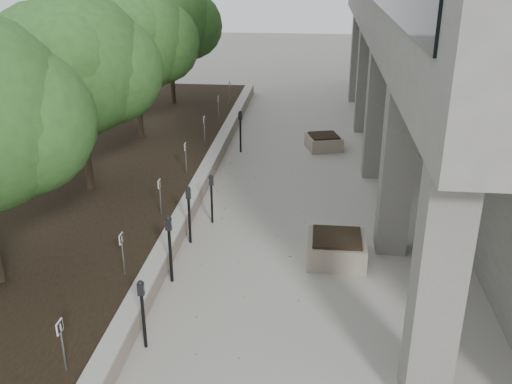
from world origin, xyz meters
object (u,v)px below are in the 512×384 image
at_px(parking_meter_1, 143,314).
at_px(parking_meter_5, 240,132).
at_px(parking_meter_2, 170,249).
at_px(parking_meter_3, 189,215).
at_px(crabapple_tree_3, 80,94).
at_px(parking_meter_4, 212,199).
at_px(crabapple_tree_5, 170,41).
at_px(planter_back, 324,142).
at_px(crabapple_tree_4, 135,61).
at_px(planter_front, 336,248).

bearing_deg(parking_meter_1, parking_meter_5, 82.25).
bearing_deg(parking_meter_2, parking_meter_5, 84.29).
height_order(parking_meter_2, parking_meter_3, parking_meter_2).
bearing_deg(parking_meter_5, crabapple_tree_3, -123.80).
bearing_deg(parking_meter_1, parking_meter_2, 85.46).
distance_m(parking_meter_3, parking_meter_4, 1.23).
xyz_separation_m(parking_meter_2, parking_meter_3, (0.02, 1.81, -0.04)).
distance_m(parking_meter_1, parking_meter_5, 11.07).
bearing_deg(crabapple_tree_5, crabapple_tree_3, -90.00).
relative_size(crabapple_tree_5, parking_meter_2, 3.44).
distance_m(parking_meter_5, planter_back, 3.06).
distance_m(crabapple_tree_3, parking_meter_1, 7.53).
bearing_deg(crabapple_tree_5, planter_back, -34.42).
xyz_separation_m(parking_meter_3, parking_meter_5, (0.34, 6.99, 0.01)).
height_order(parking_meter_4, planter_back, parking_meter_4).
bearing_deg(crabapple_tree_4, planter_back, 3.91).
height_order(crabapple_tree_3, parking_meter_5, crabapple_tree_3).
distance_m(crabapple_tree_3, planter_back, 9.05).
relative_size(parking_meter_4, planter_back, 1.18).
xyz_separation_m(parking_meter_5, planter_back, (2.95, 0.66, -0.49)).
bearing_deg(crabapple_tree_3, parking_meter_3, -33.34).
xyz_separation_m(crabapple_tree_3, parking_meter_1, (3.39, -6.28, -2.42)).
xyz_separation_m(crabapple_tree_4, parking_meter_1, (3.39, -11.28, -2.42)).
xyz_separation_m(parking_meter_4, planter_back, (2.95, 6.48, -0.41)).
relative_size(crabapple_tree_4, parking_meter_5, 3.58).
xyz_separation_m(crabapple_tree_5, planter_back, (6.63, -4.55, -2.85)).
xyz_separation_m(crabapple_tree_4, parking_meter_2, (3.32, -9.01, -2.33)).
height_order(crabapple_tree_4, parking_meter_5, crabapple_tree_4).
relative_size(parking_meter_2, parking_meter_5, 1.04).
bearing_deg(planter_back, parking_meter_1, -105.47).
bearing_deg(parking_meter_3, crabapple_tree_3, 131.79).
bearing_deg(parking_meter_4, planter_front, -45.07).
distance_m(crabapple_tree_5, parking_meter_5, 6.80).
relative_size(parking_meter_5, planter_front, 1.14).
distance_m(crabapple_tree_5, parking_meter_1, 16.80).
distance_m(crabapple_tree_4, parking_meter_2, 9.88).
bearing_deg(parking_meter_2, planter_back, 67.37).
distance_m(crabapple_tree_3, crabapple_tree_5, 10.00).
bearing_deg(parking_meter_3, parking_meter_1, -104.29).
height_order(parking_meter_5, planter_front, parking_meter_5).
height_order(crabapple_tree_4, parking_meter_3, crabapple_tree_4).
relative_size(crabapple_tree_4, crabapple_tree_5, 1.00).
xyz_separation_m(crabapple_tree_3, planter_back, (6.63, 5.45, -2.85)).
height_order(crabapple_tree_4, parking_meter_1, crabapple_tree_4).
xyz_separation_m(crabapple_tree_4, crabapple_tree_5, (0.00, 5.00, 0.00)).
bearing_deg(parking_meter_5, parking_meter_1, -87.76).
bearing_deg(parking_meter_1, parking_meter_4, 80.53).
distance_m(planter_front, planter_back, 8.16).
bearing_deg(crabapple_tree_5, parking_meter_2, -76.66).
bearing_deg(parking_meter_2, parking_meter_1, -91.67).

